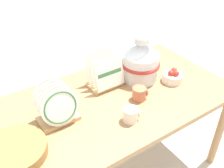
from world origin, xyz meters
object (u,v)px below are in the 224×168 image
dish_rack_square_plates (105,75)px  mug_cream_glaze (131,114)px  ceramic_vase (141,60)px  wicker_charger_stack (15,151)px  fruit_bowl (173,77)px  mug_terracotta_glaze (140,93)px  dish_rack_round_plates (57,107)px

dish_rack_square_plates → mug_cream_glaze: 0.36m
ceramic_vase → wicker_charger_stack: 0.92m
dish_rack_square_plates → fruit_bowl: dish_rack_square_plates is taller
ceramic_vase → mug_cream_glaze: ceramic_vase is taller
ceramic_vase → mug_terracotta_glaze: 0.25m
wicker_charger_stack → ceramic_vase: bearing=11.9°
dish_rack_square_plates → mug_cream_glaze: dish_rack_square_plates is taller
mug_cream_glaze → wicker_charger_stack: bearing=169.4°
dish_rack_round_plates → fruit_bowl: (0.78, -0.07, -0.06)m
dish_rack_round_plates → dish_rack_square_plates: dish_rack_round_plates is taller
dish_rack_round_plates → dish_rack_square_plates: 0.41m
dish_rack_square_plates → fruit_bowl: size_ratio=1.66×
dish_rack_round_plates → mug_cream_glaze: size_ratio=2.53×
ceramic_vase → dish_rack_round_plates: 0.63m
ceramic_vase → mug_terracotta_glaze: ceramic_vase is taller
dish_rack_square_plates → wicker_charger_stack: size_ratio=0.74×
ceramic_vase → dish_rack_square_plates: (-0.24, 0.06, -0.06)m
wicker_charger_stack → mug_terracotta_glaze: 0.75m
mug_cream_glaze → mug_terracotta_glaze: same height
dish_rack_square_plates → mug_cream_glaze: bearing=-99.7°
ceramic_vase → mug_terracotta_glaze: size_ratio=3.63×
dish_rack_round_plates → mug_cream_glaze: dish_rack_round_plates is taller
wicker_charger_stack → mug_terracotta_glaze: (0.75, 0.01, 0.01)m
mug_terracotta_glaze → dish_rack_round_plates: bearing=169.2°
ceramic_vase → mug_cream_glaze: bearing=-135.1°
ceramic_vase → dish_rack_round_plates: (-0.62, -0.08, -0.04)m
dish_rack_round_plates → wicker_charger_stack: size_ratio=0.77×
wicker_charger_stack → mug_terracotta_glaze: size_ratio=3.31×
fruit_bowl → ceramic_vase: bearing=136.0°
dish_rack_square_plates → fruit_bowl: bearing=-27.9°
dish_rack_round_plates → mug_terracotta_glaze: 0.49m
mug_terracotta_glaze → dish_rack_square_plates: bearing=112.1°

